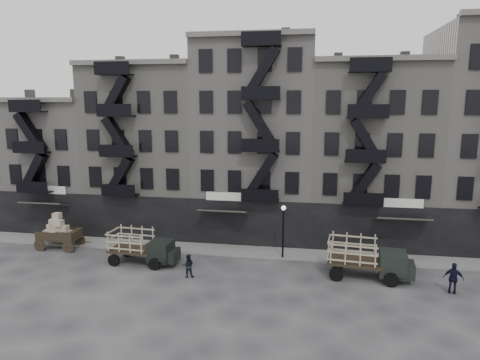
% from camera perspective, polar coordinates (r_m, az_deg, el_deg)
% --- Properties ---
extents(ground, '(140.00, 140.00, 0.00)m').
position_cam_1_polar(ground, '(31.82, -0.15, -11.85)').
color(ground, '#38383A').
rests_on(ground, ground).
extents(sidewalk, '(55.00, 2.50, 0.15)m').
position_cam_1_polar(sidewalk, '(35.25, 0.89, -9.44)').
color(sidewalk, slate).
rests_on(sidewalk, ground).
extents(building_west, '(10.00, 11.35, 13.20)m').
position_cam_1_polar(building_west, '(46.56, -23.00, 2.16)').
color(building_west, gray).
rests_on(building_west, ground).
extents(building_midwest, '(10.00, 11.35, 16.20)m').
position_cam_1_polar(building_midwest, '(41.86, -11.48, 4.00)').
color(building_midwest, gray).
rests_on(building_midwest, ground).
extents(building_center, '(10.00, 11.35, 18.20)m').
position_cam_1_polar(building_center, '(39.30, 2.27, 5.26)').
color(building_center, gray).
rests_on(building_center, ground).
extents(building_mideast, '(10.00, 11.35, 16.20)m').
position_cam_1_polar(building_mideast, '(39.42, 16.85, 3.36)').
color(building_mideast, gray).
rests_on(building_mideast, ground).
extents(lamp_post, '(0.36, 0.36, 4.28)m').
position_cam_1_polar(lamp_post, '(33.01, 5.78, -5.94)').
color(lamp_post, black).
rests_on(lamp_post, ground).
extents(wagon, '(3.51, 1.89, 2.97)m').
position_cam_1_polar(wagon, '(38.64, -23.13, -5.98)').
color(wagon, black).
rests_on(wagon, ground).
extents(stake_truck_west, '(5.35, 2.50, 2.62)m').
position_cam_1_polar(stake_truck_west, '(33.26, -12.96, -8.37)').
color(stake_truck_west, black).
rests_on(stake_truck_west, ground).
extents(stake_truck_east, '(5.87, 2.86, 2.85)m').
position_cam_1_polar(stake_truck_east, '(31.09, 16.62, -9.65)').
color(stake_truck_east, black).
rests_on(stake_truck_east, ground).
extents(pedestrian_mid, '(0.93, 0.79, 1.68)m').
position_cam_1_polar(pedestrian_mid, '(30.47, -6.93, -11.27)').
color(pedestrian_mid, black).
rests_on(pedestrian_mid, ground).
extents(policeman, '(1.29, 0.83, 2.04)m').
position_cam_1_polar(policeman, '(30.94, 26.59, -11.65)').
color(policeman, black).
rests_on(policeman, ground).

